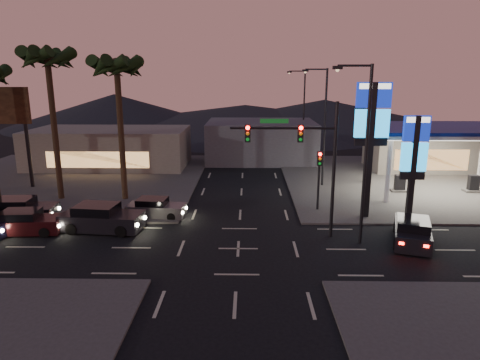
{
  "coord_description": "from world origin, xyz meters",
  "views": [
    {
      "loc": [
        0.51,
        -22.23,
        9.38
      ],
      "look_at": [
        0.03,
        3.88,
        3.0
      ],
      "focal_mm": 32.0,
      "sensor_mm": 36.0,
      "label": 1
    }
  ],
  "objects_px": {
    "gas_station": "(442,131)",
    "car_lane_a_front": "(101,218)",
    "pylon_sign_tall": "(372,123)",
    "car_lane_b_mid": "(19,210)",
    "pylon_sign_short": "(414,153)",
    "car_lane_a_mid": "(25,223)",
    "traffic_signal_mast": "(304,150)",
    "suv_station": "(412,231)",
    "car_lane_b_front": "(156,208)"
  },
  "relations": [
    {
      "from": "pylon_sign_short",
      "to": "car_lane_a_mid",
      "type": "height_order",
      "value": "pylon_sign_short"
    },
    {
      "from": "gas_station",
      "to": "car_lane_b_mid",
      "type": "bearing_deg",
      "value": -166.18
    },
    {
      "from": "car_lane_b_mid",
      "to": "car_lane_a_front",
      "type": "bearing_deg",
      "value": -15.45
    },
    {
      "from": "car_lane_b_front",
      "to": "suv_station",
      "type": "relative_size",
      "value": 0.85
    },
    {
      "from": "car_lane_a_front",
      "to": "car_lane_a_mid",
      "type": "distance_m",
      "value": 4.54
    },
    {
      "from": "car_lane_a_front",
      "to": "car_lane_b_front",
      "type": "height_order",
      "value": "car_lane_a_front"
    },
    {
      "from": "pylon_sign_short",
      "to": "traffic_signal_mast",
      "type": "relative_size",
      "value": 0.88
    },
    {
      "from": "car_lane_b_mid",
      "to": "pylon_sign_tall",
      "type": "bearing_deg",
      "value": 2.56
    },
    {
      "from": "traffic_signal_mast",
      "to": "car_lane_a_front",
      "type": "bearing_deg",
      "value": 176.27
    },
    {
      "from": "car_lane_a_front",
      "to": "traffic_signal_mast",
      "type": "bearing_deg",
      "value": -3.73
    },
    {
      "from": "pylon_sign_short",
      "to": "car_lane_b_mid",
      "type": "height_order",
      "value": "pylon_sign_short"
    },
    {
      "from": "car_lane_a_front",
      "to": "suv_station",
      "type": "xyz_separation_m",
      "value": [
        18.55,
        -1.72,
        -0.07
      ]
    },
    {
      "from": "car_lane_b_mid",
      "to": "suv_station",
      "type": "xyz_separation_m",
      "value": [
        24.61,
        -3.39,
        -0.02
      ]
    },
    {
      "from": "pylon_sign_tall",
      "to": "car_lane_a_mid",
      "type": "distance_m",
      "value": 22.56
    },
    {
      "from": "traffic_signal_mast",
      "to": "car_lane_a_mid",
      "type": "relative_size",
      "value": 1.78
    },
    {
      "from": "pylon_sign_short",
      "to": "car_lane_a_mid",
      "type": "xyz_separation_m",
      "value": [
        -24.08,
        -2.27,
        -3.99
      ]
    },
    {
      "from": "pylon_sign_tall",
      "to": "car_lane_a_front",
      "type": "relative_size",
      "value": 1.72
    },
    {
      "from": "traffic_signal_mast",
      "to": "car_lane_b_mid",
      "type": "height_order",
      "value": "traffic_signal_mast"
    },
    {
      "from": "pylon_sign_short",
      "to": "traffic_signal_mast",
      "type": "height_order",
      "value": "traffic_signal_mast"
    },
    {
      "from": "pylon_sign_tall",
      "to": "pylon_sign_short",
      "type": "distance_m",
      "value": 3.2
    },
    {
      "from": "traffic_signal_mast",
      "to": "car_lane_b_mid",
      "type": "distance_m",
      "value": 19.1
    },
    {
      "from": "gas_station",
      "to": "suv_station",
      "type": "height_order",
      "value": "gas_station"
    },
    {
      "from": "car_lane_b_front",
      "to": "suv_station",
      "type": "distance_m",
      "value": 16.33
    },
    {
      "from": "car_lane_a_front",
      "to": "pylon_sign_tall",
      "type": "bearing_deg",
      "value": 9.01
    },
    {
      "from": "pylon_sign_tall",
      "to": "car_lane_a_mid",
      "type": "height_order",
      "value": "pylon_sign_tall"
    },
    {
      "from": "car_lane_a_mid",
      "to": "car_lane_b_front",
      "type": "bearing_deg",
      "value": 23.81
    },
    {
      "from": "gas_station",
      "to": "car_lane_a_front",
      "type": "distance_m",
      "value": 26.6
    },
    {
      "from": "car_lane_a_mid",
      "to": "suv_station",
      "type": "distance_m",
      "value": 23.08
    },
    {
      "from": "traffic_signal_mast",
      "to": "suv_station",
      "type": "distance_m",
      "value": 7.75
    },
    {
      "from": "pylon_sign_tall",
      "to": "pylon_sign_short",
      "type": "height_order",
      "value": "pylon_sign_tall"
    },
    {
      "from": "pylon_sign_tall",
      "to": "suv_station",
      "type": "height_order",
      "value": "pylon_sign_tall"
    },
    {
      "from": "car_lane_a_front",
      "to": "car_lane_a_mid",
      "type": "bearing_deg",
      "value": -172.81
    },
    {
      "from": "pylon_sign_tall",
      "to": "car_lane_b_front",
      "type": "relative_size",
      "value": 2.19
    },
    {
      "from": "pylon_sign_short",
      "to": "suv_station",
      "type": "relative_size",
      "value": 1.45
    },
    {
      "from": "car_lane_a_mid",
      "to": "car_lane_b_front",
      "type": "distance_m",
      "value": 8.0
    },
    {
      "from": "gas_station",
      "to": "traffic_signal_mast",
      "type": "height_order",
      "value": "traffic_signal_mast"
    },
    {
      "from": "car_lane_a_mid",
      "to": "suv_station",
      "type": "bearing_deg",
      "value": -2.86
    },
    {
      "from": "car_lane_b_front",
      "to": "pylon_sign_tall",
      "type": "bearing_deg",
      "value": 0.19
    },
    {
      "from": "pylon_sign_tall",
      "to": "traffic_signal_mast",
      "type": "xyz_separation_m",
      "value": [
        -4.74,
        -3.51,
        -1.17
      ]
    },
    {
      "from": "car_lane_b_mid",
      "to": "suv_station",
      "type": "distance_m",
      "value": 24.84
    },
    {
      "from": "pylon_sign_tall",
      "to": "car_lane_b_mid",
      "type": "relative_size",
      "value": 1.86
    },
    {
      "from": "pylon_sign_short",
      "to": "traffic_signal_mast",
      "type": "xyz_separation_m",
      "value": [
        -7.24,
        -2.51,
        0.57
      ]
    },
    {
      "from": "pylon_sign_short",
      "to": "suv_station",
      "type": "xyz_separation_m",
      "value": [
        -1.02,
        -3.43,
        -3.96
      ]
    },
    {
      "from": "pylon_sign_short",
      "to": "car_lane_a_front",
      "type": "bearing_deg",
      "value": -175.01
    },
    {
      "from": "suv_station",
      "to": "traffic_signal_mast",
      "type": "bearing_deg",
      "value": 171.64
    },
    {
      "from": "pylon_sign_short",
      "to": "traffic_signal_mast",
      "type": "distance_m",
      "value": 7.69
    },
    {
      "from": "pylon_sign_short",
      "to": "car_lane_b_front",
      "type": "relative_size",
      "value": 1.71
    },
    {
      "from": "gas_station",
      "to": "car_lane_a_front",
      "type": "bearing_deg",
      "value": -159.46
    },
    {
      "from": "pylon_sign_short",
      "to": "gas_station",
      "type": "bearing_deg",
      "value": 56.31
    },
    {
      "from": "gas_station",
      "to": "car_lane_a_mid",
      "type": "bearing_deg",
      "value": -161.42
    }
  ]
}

